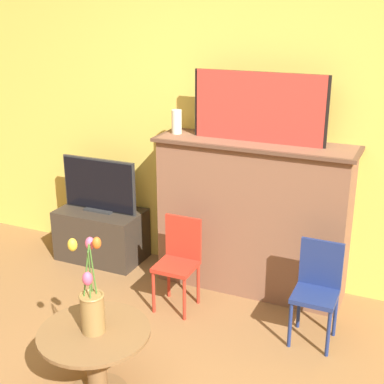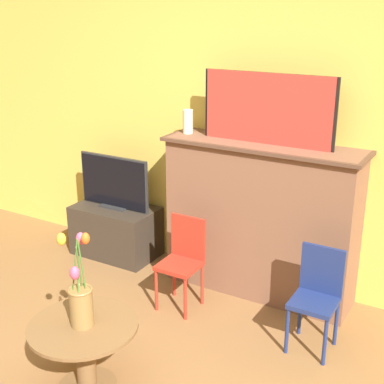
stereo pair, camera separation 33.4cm
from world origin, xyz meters
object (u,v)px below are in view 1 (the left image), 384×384
painting (259,107)px  chair_red (179,257)px  chair_blue (317,286)px  tv_monitor (99,186)px  vase_tulips (92,303)px

painting → chair_red: bearing=-130.2°
chair_red → chair_blue: bearing=-0.4°
tv_monitor → vase_tulips: (0.93, -1.48, -0.06)m
tv_monitor → vase_tulips: bearing=-57.9°
painting → chair_red: painting is taller
tv_monitor → chair_blue: size_ratio=1.02×
painting → chair_blue: painting is taller
chair_red → vase_tulips: 1.08m
tv_monitor → chair_red: size_ratio=1.02×
tv_monitor → chair_red: tv_monitor is taller
tv_monitor → chair_blue: bearing=-12.7°
painting → tv_monitor: painting is taller
painting → chair_blue: 1.27m
chair_blue → tv_monitor: bearing=167.3°
painting → chair_red: 1.19m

